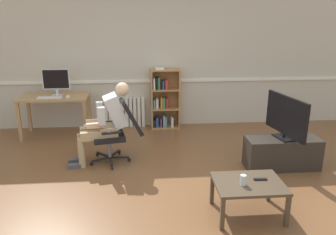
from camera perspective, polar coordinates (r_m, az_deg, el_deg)
name	(u,v)px	position (r m, az deg, el deg)	size (l,w,h in m)	color
ground_plane	(162,187)	(4.49, -1.04, -11.88)	(18.00, 18.00, 0.00)	brown
back_wall	(153,59)	(6.62, -2.62, 10.01)	(12.00, 0.13, 2.70)	beige
computer_desk	(55,102)	(6.45, -18.88, 2.55)	(1.23, 0.63, 0.76)	tan
imac_monitor	(56,80)	(6.44, -18.67, 6.08)	(0.49, 0.14, 0.49)	silver
keyboard	(50,97)	(6.31, -19.65, 3.26)	(0.42, 0.12, 0.02)	white
computer_mouse	(68,97)	(6.25, -16.75, 3.47)	(0.06, 0.10, 0.03)	white
bookshelf	(164,100)	(6.57, -0.72, 3.02)	(0.57, 0.29, 1.20)	#AD7F4C
radiator	(125,112)	(6.73, -7.44, 0.89)	(0.80, 0.08, 0.60)	white
office_chair	(119,129)	(5.12, -8.41, -1.91)	(0.83, 0.63, 0.96)	black
person_seated	(105,121)	(5.06, -10.69, -0.66)	(0.98, 0.48, 1.23)	tan
tv_stand	(282,153)	(5.21, 18.97, -5.76)	(1.07, 0.40, 0.46)	#2D2823
tv_screen	(286,117)	(5.03, 19.61, 0.13)	(0.26, 0.90, 0.63)	black
coffee_table	(249,186)	(3.89, 13.66, -11.39)	(0.77, 0.58, 0.40)	#4C3D2D
drinking_glass	(243,180)	(3.77, 12.77, -10.42)	(0.07, 0.07, 0.12)	silver
spare_remote	(260,179)	(3.95, 15.56, -10.15)	(0.04, 0.15, 0.02)	black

